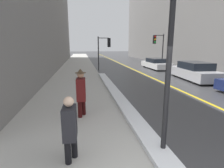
{
  "coord_description": "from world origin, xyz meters",
  "views": [
    {
      "loc": [
        -1.54,
        -2.55,
        2.51
      ],
      "look_at": [
        -0.4,
        4.0,
        1.05
      ],
      "focal_mm": 28.0,
      "sensor_mm": 36.0,
      "label": 1
    }
  ],
  "objects_px": {
    "lamp_post": "(172,22)",
    "parked_car_white": "(156,64)",
    "traffic_light_near": "(105,46)",
    "parked_car_silver": "(194,71)",
    "traffic_light_far": "(158,44)",
    "pedestrian_trailing": "(81,91)",
    "pedestrian_in_glasses": "(70,126)"
  },
  "relations": [
    {
      "from": "pedestrian_trailing",
      "to": "parked_car_silver",
      "type": "distance_m",
      "value": 10.12
    },
    {
      "from": "pedestrian_in_glasses",
      "to": "traffic_light_far",
      "type": "bearing_deg",
      "value": 151.85
    },
    {
      "from": "lamp_post",
      "to": "pedestrian_trailing",
      "type": "bearing_deg",
      "value": 126.09
    },
    {
      "from": "pedestrian_trailing",
      "to": "parked_car_white",
      "type": "height_order",
      "value": "pedestrian_trailing"
    },
    {
      "from": "pedestrian_in_glasses",
      "to": "pedestrian_trailing",
      "type": "distance_m",
      "value": 2.54
    },
    {
      "from": "pedestrian_in_glasses",
      "to": "pedestrian_trailing",
      "type": "relative_size",
      "value": 0.85
    },
    {
      "from": "traffic_light_far",
      "to": "parked_car_silver",
      "type": "bearing_deg",
      "value": 82.81
    },
    {
      "from": "traffic_light_far",
      "to": "parked_car_white",
      "type": "bearing_deg",
      "value": 10.31
    },
    {
      "from": "traffic_light_far",
      "to": "pedestrian_trailing",
      "type": "relative_size",
      "value": 2.17
    },
    {
      "from": "pedestrian_trailing",
      "to": "parked_car_white",
      "type": "distance_m",
      "value": 14.84
    },
    {
      "from": "lamp_post",
      "to": "parked_car_white",
      "type": "distance_m",
      "value": 16.4
    },
    {
      "from": "traffic_light_far",
      "to": "parked_car_white",
      "type": "xyz_separation_m",
      "value": [
        -0.04,
        -0.01,
        -2.17
      ]
    },
    {
      "from": "lamp_post",
      "to": "parked_car_silver",
      "type": "bearing_deg",
      "value": 51.98
    },
    {
      "from": "parked_car_silver",
      "to": "traffic_light_near",
      "type": "bearing_deg",
      "value": 46.9
    },
    {
      "from": "traffic_light_near",
      "to": "traffic_light_far",
      "type": "distance_m",
      "value": 5.85
    },
    {
      "from": "parked_car_white",
      "to": "pedestrian_in_glasses",
      "type": "bearing_deg",
      "value": 149.65
    },
    {
      "from": "traffic_light_near",
      "to": "pedestrian_trailing",
      "type": "height_order",
      "value": "traffic_light_near"
    },
    {
      "from": "traffic_light_far",
      "to": "parked_car_white",
      "type": "height_order",
      "value": "traffic_light_far"
    },
    {
      "from": "parked_car_silver",
      "to": "parked_car_white",
      "type": "bearing_deg",
      "value": 4.92
    },
    {
      "from": "parked_car_white",
      "to": "lamp_post",
      "type": "bearing_deg",
      "value": 156.35
    },
    {
      "from": "traffic_light_near",
      "to": "parked_car_silver",
      "type": "bearing_deg",
      "value": -47.36
    },
    {
      "from": "lamp_post",
      "to": "parked_car_white",
      "type": "xyz_separation_m",
      "value": [
        6.4,
        14.9,
        -2.43
      ]
    },
    {
      "from": "pedestrian_trailing",
      "to": "parked_car_white",
      "type": "relative_size",
      "value": 0.38
    },
    {
      "from": "parked_car_silver",
      "to": "traffic_light_far",
      "type": "bearing_deg",
      "value": 4.56
    },
    {
      "from": "parked_car_silver",
      "to": "parked_car_white",
      "type": "xyz_separation_m",
      "value": [
        -0.07,
        6.62,
        -0.07
      ]
    },
    {
      "from": "parked_car_silver",
      "to": "parked_car_white",
      "type": "distance_m",
      "value": 6.62
    },
    {
      "from": "traffic_light_far",
      "to": "parked_car_silver",
      "type": "xyz_separation_m",
      "value": [
        0.03,
        -6.64,
        -2.11
      ]
    },
    {
      "from": "lamp_post",
      "to": "traffic_light_near",
      "type": "distance_m",
      "value": 14.68
    },
    {
      "from": "pedestrian_trailing",
      "to": "parked_car_white",
      "type": "bearing_deg",
      "value": 147.89
    },
    {
      "from": "traffic_light_far",
      "to": "pedestrian_in_glasses",
      "type": "relative_size",
      "value": 2.54
    },
    {
      "from": "traffic_light_near",
      "to": "pedestrian_in_glasses",
      "type": "xyz_separation_m",
      "value": [
        -2.74,
        -14.59,
        -1.65
      ]
    },
    {
      "from": "lamp_post",
      "to": "traffic_light_near",
      "type": "relative_size",
      "value": 1.46
    }
  ]
}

